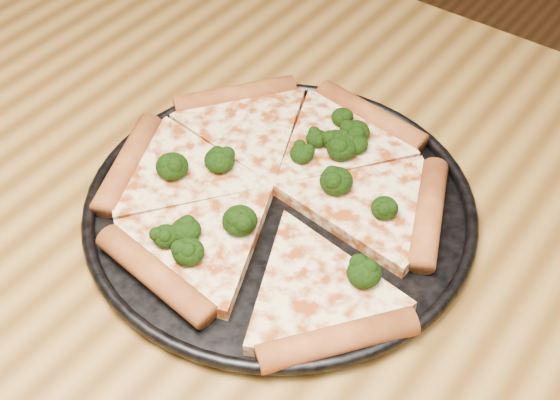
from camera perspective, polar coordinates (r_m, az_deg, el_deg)
The scene contains 4 objects.
dining_table at distance 0.70m, azimuth 3.59°, elevation -12.95°, with size 1.20×0.90×0.75m.
pizza_pan at distance 0.69m, azimuth 0.00°, elevation -0.49°, with size 0.35×0.35×0.02m.
pizza at distance 0.69m, azimuth -0.35°, elevation 0.63°, with size 0.34×0.32×0.02m.
broccoli_florets at distance 0.69m, azimuth 0.58°, elevation 1.44°, with size 0.23×0.24×0.02m.
Camera 1 is at (0.18, -0.32, 1.25)m, focal length 50.33 mm.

